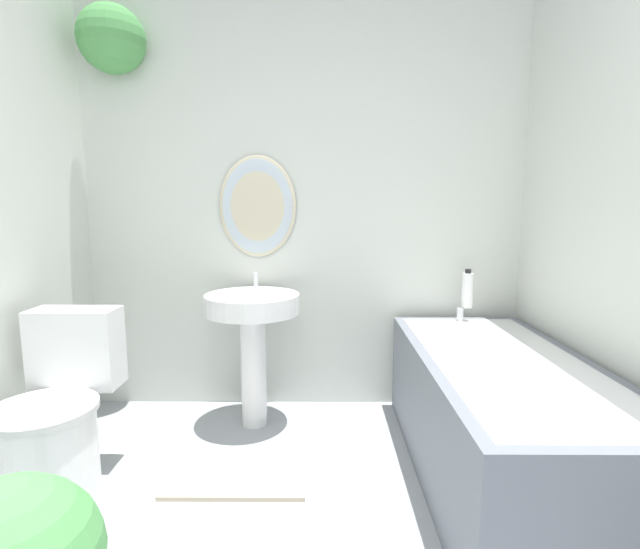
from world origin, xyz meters
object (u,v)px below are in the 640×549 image
at_px(toilet, 55,423).
at_px(bathtub, 502,417).
at_px(pedestal_sink, 253,325).
at_px(shampoo_bottle, 467,290).

xyz_separation_m(toilet, bathtub, (1.92, 0.10, -0.02)).
distance_m(pedestal_sink, shampoo_bottle, 1.24).
bearing_deg(toilet, bathtub, 3.05).
bearing_deg(toilet, shampoo_bottle, 22.11).
distance_m(bathtub, shampoo_bottle, 0.83).
relative_size(pedestal_sink, bathtub, 0.54).
relative_size(bathtub, shampoo_bottle, 6.99).
xyz_separation_m(pedestal_sink, shampoo_bottle, (1.22, 0.16, 0.17)).
bearing_deg(shampoo_bottle, toilet, -157.89).
bearing_deg(shampoo_bottle, bathtub, -93.28).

